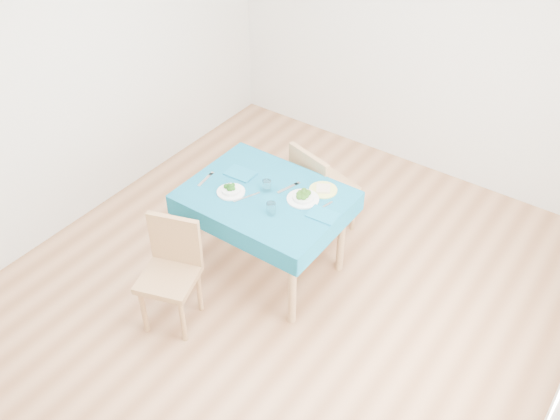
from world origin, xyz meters
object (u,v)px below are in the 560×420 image
Objects in this scene: chair_far at (326,177)px; bowl_far at (303,196)px; side_plate at (323,190)px; table at (266,233)px; chair_near at (168,273)px; bowl_near at (231,189)px.

chair_far reaches higher than bowl_far.
side_plate is at bearing 134.02° from chair_far.
table is 0.72m from chair_far.
chair_near is 1.11m from bowl_far.
table is 0.87m from chair_near.
table is 0.48m from bowl_near.
chair_far is at bearing 105.64° from bowl_far.
bowl_far is at bearing 43.22° from chair_near.
table is 0.57m from side_plate.
side_plate is at bearing 71.10° from bowl_far.
table is 1.21× the size of chair_near.
table is 5.53× the size of bowl_near.
chair_near is 0.77m from bowl_near.
bowl_far is (0.17, -0.59, 0.25)m from chair_far.
table is at bearing 55.30° from chair_near.
chair_near reaches higher than table.
chair_near is at bearing 93.12° from chair_far.
table is at bearing -138.76° from side_plate.
bowl_far is 0.19m from side_plate.
bowl_near is at bearing -148.68° from table.
chair_far is at bearing 82.35° from table.
bowl_near is at bearing 69.67° from chair_near.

